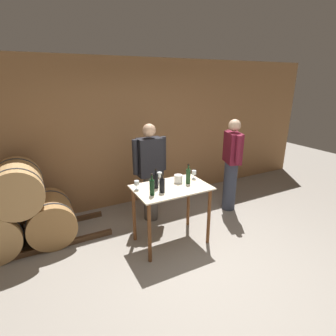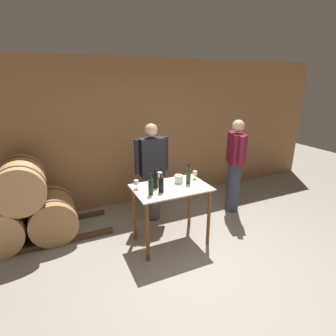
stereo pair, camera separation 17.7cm
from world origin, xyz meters
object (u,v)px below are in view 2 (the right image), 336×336
at_px(wine_bottle_left, 155,180).
at_px(wine_glass_near_right, 195,173).
at_px(wine_glass_near_center, 160,175).
at_px(wine_bottle_center, 161,185).
at_px(wine_glass_near_left, 136,183).
at_px(wine_bottle_far_left, 151,186).
at_px(person_host, 235,165).
at_px(person_visitor_with_scarf, 152,171).
at_px(ice_bucket, 179,179).
at_px(wine_bottle_right, 188,176).

height_order(wine_bottle_left, wine_glass_near_right, wine_bottle_left).
distance_m(wine_bottle_left, wine_glass_near_center, 0.23).
distance_m(wine_bottle_center, wine_glass_near_left, 0.36).
height_order(wine_bottle_far_left, wine_glass_near_left, wine_bottle_far_left).
bearing_deg(person_host, person_visitor_with_scarf, 167.08).
relative_size(wine_bottle_left, person_visitor_with_scarf, 0.17).
relative_size(wine_bottle_center, wine_glass_near_center, 1.73).
bearing_deg(wine_bottle_far_left, person_visitor_with_scarf, 67.80).
xyz_separation_m(wine_bottle_far_left, wine_bottle_left, (0.14, 0.19, -0.01)).
height_order(wine_bottle_left, ice_bucket, wine_bottle_left).
bearing_deg(ice_bucket, person_host, 14.74).
distance_m(wine_bottle_far_left, ice_bucket, 0.56).
distance_m(wine_bottle_far_left, person_visitor_with_scarf, 0.97).
bearing_deg(wine_glass_near_right, wine_bottle_left, -174.95).
xyz_separation_m(wine_glass_near_left, wine_glass_near_right, (0.93, -0.01, -0.00)).
distance_m(wine_bottle_center, ice_bucket, 0.42).
height_order(wine_bottle_left, wine_bottle_center, wine_bottle_left).
xyz_separation_m(wine_bottle_right, wine_glass_near_center, (-0.34, 0.25, -0.01)).
bearing_deg(person_visitor_with_scarf, wine_bottle_right, -70.84).
bearing_deg(wine_bottle_right, person_visitor_with_scarf, 109.16).
bearing_deg(wine_glass_near_center, person_host, 6.89).
bearing_deg(person_visitor_with_scarf, ice_bucket, -77.01).
relative_size(person_host, person_visitor_with_scarf, 1.01).
height_order(wine_bottle_center, person_visitor_with_scarf, person_visitor_with_scarf).
relative_size(ice_bucket, person_host, 0.07).
height_order(wine_bottle_far_left, wine_glass_near_right, wine_bottle_far_left).
bearing_deg(wine_bottle_center, wine_bottle_far_left, -173.23).
bearing_deg(wine_bottle_far_left, wine_bottle_right, 11.18).
height_order(ice_bucket, person_visitor_with_scarf, person_visitor_with_scarf).
xyz_separation_m(wine_bottle_center, wine_glass_near_right, (0.66, 0.23, -0.01)).
relative_size(wine_glass_near_center, person_visitor_with_scarf, 0.09).
bearing_deg(ice_bucket, wine_glass_near_left, 176.17).
xyz_separation_m(wine_bottle_far_left, wine_bottle_right, (0.63, 0.12, 0.00)).
bearing_deg(wine_bottle_center, wine_glass_near_left, 138.12).
bearing_deg(wine_bottle_far_left, wine_glass_near_left, 113.73).
bearing_deg(wine_glass_near_right, person_visitor_with_scarf, 125.20).
height_order(wine_bottle_far_left, wine_bottle_center, wine_bottle_far_left).
relative_size(wine_bottle_right, person_host, 0.18).
distance_m(wine_bottle_center, wine_glass_near_right, 0.70).
bearing_deg(wine_bottle_center, ice_bucket, 28.60).
bearing_deg(person_visitor_with_scarf, wine_bottle_center, -103.45).
height_order(wine_bottle_far_left, wine_glass_near_center, wine_bottle_far_left).
relative_size(wine_glass_near_center, person_host, 0.09).
relative_size(wine_bottle_center, wine_bottle_right, 0.87).
distance_m(wine_glass_near_left, wine_glass_near_center, 0.42).
bearing_deg(wine_bottle_far_left, wine_glass_near_center, 52.25).
xyz_separation_m(wine_bottle_far_left, wine_glass_near_left, (-0.11, 0.26, -0.02)).
bearing_deg(wine_bottle_left, wine_glass_near_right, 5.05).
relative_size(wine_bottle_right, ice_bucket, 2.45).
height_order(wine_glass_near_right, person_host, person_host).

